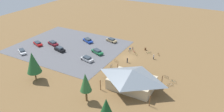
{
  "coord_description": "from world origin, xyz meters",
  "views": [
    {
      "loc": [
        -24.88,
        56.07,
        31.38
      ],
      "look_at": [
        3.86,
        3.28,
        1.2
      ],
      "focal_mm": 33.93,
      "sensor_mm": 36.0,
      "label": 1
    }
  ],
  "objects_px": {
    "car_green_aisle_side": "(97,52)",
    "car_blue_near_entry": "(88,40)",
    "pine_west": "(106,108)",
    "car_silver_front_row": "(87,59)",
    "bicycle_red_yard_center": "(134,51)",
    "bicycle_silver_mid_cluster": "(170,85)",
    "car_tan_second_row": "(111,40)",
    "bicycle_blue_yard_left": "(130,50)",
    "lot_sign": "(130,50)",
    "car_red_far_end": "(38,43)",
    "bicycle_white_yard_front": "(111,66)",
    "visitor_by_pavilion": "(127,60)",
    "bicycle_teal_near_porch": "(173,81)",
    "trash_bin": "(145,49)",
    "bicycle_green_lone_east": "(149,53)",
    "bicycle_orange_trailside": "(116,61)",
    "pine_east": "(33,63)",
    "bicycle_yellow_yard_right": "(136,54)",
    "visitor_crossing_yard": "(154,57)",
    "bicycle_black_front_row": "(166,77)",
    "car_maroon_end_stall": "(53,43)",
    "bike_pavilion": "(132,78)",
    "car_white_mid_lot": "(22,51)",
    "bicycle_purple_edge_north": "(133,48)",
    "car_black_inner_stall": "(60,49)",
    "pine_mideast": "(86,82)",
    "bicycle_orange_back_row": "(158,54)"
  },
  "relations": [
    {
      "from": "pine_east",
      "to": "visitor_by_pavilion",
      "type": "bearing_deg",
      "value": -130.45
    },
    {
      "from": "bicycle_silver_mid_cluster",
      "to": "car_red_far_end",
      "type": "xyz_separation_m",
      "value": [
        49.6,
        -2.77,
        0.34
      ]
    },
    {
      "from": "car_green_aisle_side",
      "to": "bicycle_green_lone_east",
      "type": "bearing_deg",
      "value": -151.6
    },
    {
      "from": "visitor_crossing_yard",
      "to": "car_red_far_end",
      "type": "bearing_deg",
      "value": 13.23
    },
    {
      "from": "pine_mideast",
      "to": "car_white_mid_lot",
      "type": "height_order",
      "value": "pine_mideast"
    },
    {
      "from": "car_red_far_end",
      "to": "car_green_aisle_side",
      "type": "bearing_deg",
      "value": -169.06
    },
    {
      "from": "bicycle_teal_near_porch",
      "to": "car_red_far_end",
      "type": "distance_m",
      "value": 49.94
    },
    {
      "from": "car_tan_second_row",
      "to": "bicycle_blue_yard_left",
      "type": "bearing_deg",
      "value": 155.98
    },
    {
      "from": "car_red_far_end",
      "to": "car_white_mid_lot",
      "type": "relative_size",
      "value": 0.97
    },
    {
      "from": "bicycle_black_front_row",
      "to": "car_maroon_end_stall",
      "type": "bearing_deg",
      "value": -3.15
    },
    {
      "from": "bicycle_green_lone_east",
      "to": "car_silver_front_row",
      "type": "height_order",
      "value": "car_silver_front_row"
    },
    {
      "from": "bicycle_blue_yard_left",
      "to": "car_silver_front_row",
      "type": "xyz_separation_m",
      "value": [
        9.0,
        12.95,
        0.35
      ]
    },
    {
      "from": "trash_bin",
      "to": "car_silver_front_row",
      "type": "xyz_separation_m",
      "value": [
        13.35,
        16.38,
        0.29
      ]
    },
    {
      "from": "car_green_aisle_side",
      "to": "car_silver_front_row",
      "type": "bearing_deg",
      "value": 89.46
    },
    {
      "from": "trash_bin",
      "to": "visitor_by_pavilion",
      "type": "bearing_deg",
      "value": 81.45
    },
    {
      "from": "lot_sign",
      "to": "car_green_aisle_side",
      "type": "relative_size",
      "value": 0.44
    },
    {
      "from": "bicycle_purple_edge_north",
      "to": "visitor_crossing_yard",
      "type": "distance_m",
      "value": 9.6
    },
    {
      "from": "bike_pavilion",
      "to": "visitor_crossing_yard",
      "type": "bearing_deg",
      "value": -89.58
    },
    {
      "from": "bicycle_teal_near_porch",
      "to": "bicycle_blue_yard_left",
      "type": "bearing_deg",
      "value": -34.44
    },
    {
      "from": "bicycle_white_yard_front",
      "to": "car_red_far_end",
      "type": "height_order",
      "value": "car_red_far_end"
    },
    {
      "from": "car_red_far_end",
      "to": "car_white_mid_lot",
      "type": "bearing_deg",
      "value": 92.51
    },
    {
      "from": "pine_west",
      "to": "car_silver_front_row",
      "type": "xyz_separation_m",
      "value": [
        19.33,
        -21.32,
        -3.9
      ]
    },
    {
      "from": "bicycle_green_lone_east",
      "to": "bicycle_white_yard_front",
      "type": "height_order",
      "value": "bicycle_white_yard_front"
    },
    {
      "from": "trash_bin",
      "to": "pine_west",
      "type": "bearing_deg",
      "value": 99.0
    },
    {
      "from": "bicycle_red_yard_center",
      "to": "bicycle_silver_mid_cluster",
      "type": "height_order",
      "value": "bicycle_red_yard_center"
    },
    {
      "from": "visitor_by_pavilion",
      "to": "bicycle_orange_back_row",
      "type": "bearing_deg",
      "value": -126.13
    },
    {
      "from": "lot_sign",
      "to": "car_maroon_end_stall",
      "type": "height_order",
      "value": "lot_sign"
    },
    {
      "from": "trash_bin",
      "to": "pine_east",
      "type": "height_order",
      "value": "pine_east"
    },
    {
      "from": "bicycle_black_front_row",
      "to": "car_black_inner_stall",
      "type": "distance_m",
      "value": 37.22
    },
    {
      "from": "car_green_aisle_side",
      "to": "bicycle_teal_near_porch",
      "type": "bearing_deg",
      "value": 168.75
    },
    {
      "from": "bicycle_purple_edge_north",
      "to": "car_maroon_end_stall",
      "type": "bearing_deg",
      "value": 21.04
    },
    {
      "from": "bicycle_blue_yard_left",
      "to": "bicycle_orange_trailside",
      "type": "bearing_deg",
      "value": 87.54
    },
    {
      "from": "bicycle_blue_yard_left",
      "to": "car_green_aisle_side",
      "type": "distance_m",
      "value": 11.36
    },
    {
      "from": "bicycle_purple_edge_north",
      "to": "bicycle_white_yard_front",
      "type": "xyz_separation_m",
      "value": [
        0.67,
        14.57,
        -0.01
      ]
    },
    {
      "from": "trash_bin",
      "to": "car_blue_near_entry",
      "type": "distance_m",
      "value": 22.08
    },
    {
      "from": "lot_sign",
      "to": "car_red_far_end",
      "type": "relative_size",
      "value": 0.46
    },
    {
      "from": "lot_sign",
      "to": "car_blue_near_entry",
      "type": "xyz_separation_m",
      "value": [
        18.14,
        -1.52,
        -0.67
      ]
    },
    {
      "from": "pine_mideast",
      "to": "car_tan_second_row",
      "type": "distance_m",
      "value": 35.94
    },
    {
      "from": "bicycle_yellow_yard_right",
      "to": "visitor_crossing_yard",
      "type": "distance_m",
      "value": 6.2
    },
    {
      "from": "car_green_aisle_side",
      "to": "car_blue_near_entry",
      "type": "bearing_deg",
      "value": -38.79
    },
    {
      "from": "car_blue_near_entry",
      "to": "visitor_by_pavilion",
      "type": "relative_size",
      "value": 2.88
    },
    {
      "from": "pine_east",
      "to": "car_silver_front_row",
      "type": "distance_m",
      "value": 17.27
    },
    {
      "from": "car_red_far_end",
      "to": "car_white_mid_lot",
      "type": "distance_m",
      "value": 7.42
    },
    {
      "from": "bicycle_orange_back_row",
      "to": "car_black_inner_stall",
      "type": "height_order",
      "value": "car_black_inner_stall"
    },
    {
      "from": "bicycle_red_yard_center",
      "to": "bicycle_orange_trailside",
      "type": "distance_m",
      "value": 9.47
    },
    {
      "from": "bicycle_white_yard_front",
      "to": "bicycle_orange_trailside",
      "type": "bearing_deg",
      "value": -90.82
    },
    {
      "from": "bike_pavilion",
      "to": "bicycle_teal_near_porch",
      "type": "height_order",
      "value": "bike_pavilion"
    },
    {
      "from": "bicycle_white_yard_front",
      "to": "visitor_by_pavilion",
      "type": "distance_m",
      "value": 5.74
    },
    {
      "from": "car_black_inner_stall",
      "to": "pine_mideast",
      "type": "bearing_deg",
      "value": 142.9
    },
    {
      "from": "bike_pavilion",
      "to": "bicycle_red_yard_center",
      "type": "height_order",
      "value": "bike_pavilion"
    }
  ]
}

